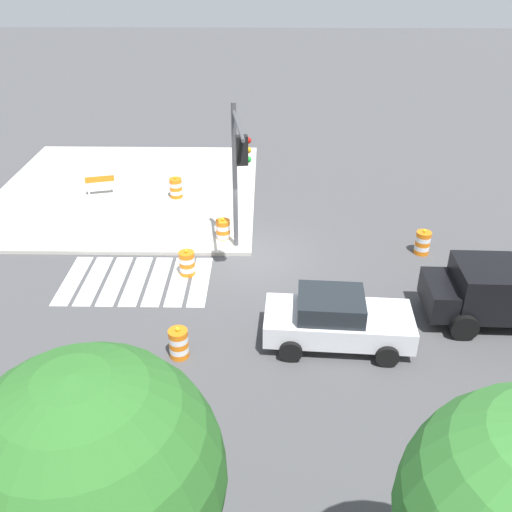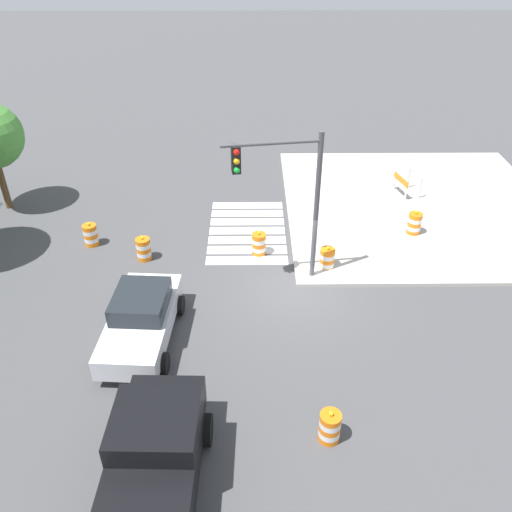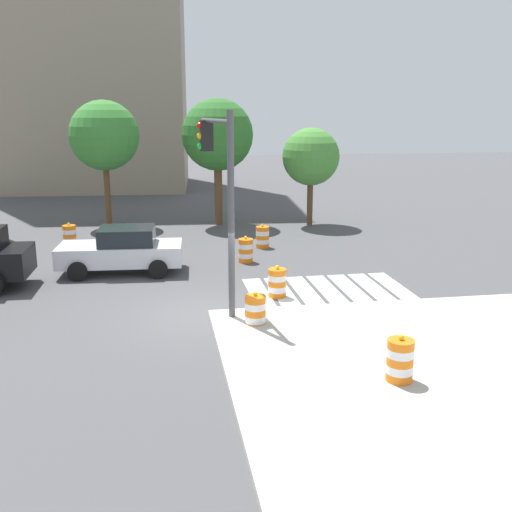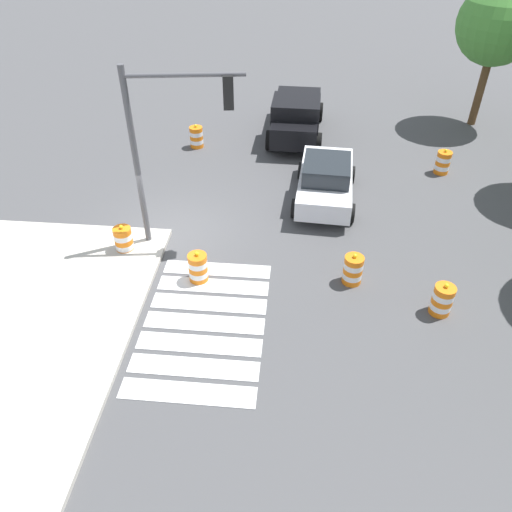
# 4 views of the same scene
# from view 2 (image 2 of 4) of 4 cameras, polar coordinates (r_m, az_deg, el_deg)

# --- Properties ---
(ground_plane) EXTENTS (120.00, 120.00, 0.00)m
(ground_plane) POSITION_cam_2_polar(r_m,az_deg,el_deg) (19.16, 4.39, -3.42)
(ground_plane) COLOR #474749
(sidewalk_corner) EXTENTS (12.00, 12.00, 0.15)m
(sidewalk_corner) POSITION_cam_2_polar(r_m,az_deg,el_deg) (25.28, 17.11, 5.17)
(sidewalk_corner) COLOR #BCB7AD
(sidewalk_corner) RESTS_ON ground
(crosswalk_stripes) EXTENTS (5.10, 3.20, 0.02)m
(crosswalk_stripes) POSITION_cam_2_polar(r_m,az_deg,el_deg) (22.41, -0.95, 2.75)
(crosswalk_stripes) COLOR silver
(crosswalk_stripes) RESTS_ON ground
(sports_car) EXTENTS (4.41, 2.35, 1.63)m
(sports_car) POSITION_cam_2_polar(r_m,az_deg,el_deg) (16.91, -12.30, -6.59)
(sports_car) COLOR silver
(sports_car) RESTS_ON ground
(pickup_truck) EXTENTS (5.20, 2.45, 1.92)m
(pickup_truck) POSITION_cam_2_polar(r_m,az_deg,el_deg) (13.07, -10.98, -21.14)
(pickup_truck) COLOR black
(pickup_truck) RESTS_ON ground
(traffic_barrel_crosswalk_end) EXTENTS (0.56, 0.56, 1.02)m
(traffic_barrel_crosswalk_end) POSITION_cam_2_polar(r_m,az_deg,el_deg) (19.96, 7.68, -0.36)
(traffic_barrel_crosswalk_end) COLOR orange
(traffic_barrel_crosswalk_end) RESTS_ON ground
(traffic_barrel_median_near) EXTENTS (0.56, 0.56, 1.02)m
(traffic_barrel_median_near) POSITION_cam_2_polar(r_m,az_deg,el_deg) (20.69, 0.31, 1.31)
(traffic_barrel_median_near) COLOR orange
(traffic_barrel_median_near) RESTS_ON ground
(traffic_barrel_median_far) EXTENTS (0.56, 0.56, 1.02)m
(traffic_barrel_median_far) POSITION_cam_2_polar(r_m,az_deg,el_deg) (22.29, -17.42, 2.19)
(traffic_barrel_median_far) COLOR orange
(traffic_barrel_median_far) RESTS_ON ground
(traffic_barrel_far_curb) EXTENTS (0.56, 0.56, 1.02)m
(traffic_barrel_far_curb) POSITION_cam_2_polar(r_m,az_deg,el_deg) (14.25, 7.96, -17.80)
(traffic_barrel_far_curb) COLOR orange
(traffic_barrel_far_curb) RESTS_ON ground
(traffic_barrel_lane_center) EXTENTS (0.56, 0.56, 1.02)m
(traffic_barrel_lane_center) POSITION_cam_2_polar(r_m,az_deg,el_deg) (20.84, -12.05, 0.76)
(traffic_barrel_lane_center) COLOR orange
(traffic_barrel_lane_center) RESTS_ON ground
(traffic_barrel_on_sidewalk) EXTENTS (0.56, 0.56, 1.02)m
(traffic_barrel_on_sidewalk) POSITION_cam_2_polar(r_m,az_deg,el_deg) (22.73, 16.74, 3.41)
(traffic_barrel_on_sidewalk) COLOR orange
(traffic_barrel_on_sidewalk) RESTS_ON sidewalk_corner
(construction_barricade) EXTENTS (1.39, 1.06, 1.00)m
(construction_barricade) POSITION_cam_2_polar(r_m,az_deg,el_deg) (25.78, 15.66, 7.61)
(construction_barricade) COLOR silver
(construction_barricade) RESTS_ON sidewalk_corner
(traffic_light_pole) EXTENTS (0.76, 3.27, 5.50)m
(traffic_light_pole) POSITION_cam_2_polar(r_m,az_deg,el_deg) (17.44, 3.10, 7.72)
(traffic_light_pole) COLOR #4C4C51
(traffic_light_pole) RESTS_ON sidewalk_corner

